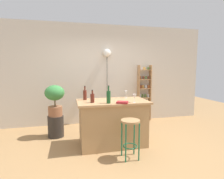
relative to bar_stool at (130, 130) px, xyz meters
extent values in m
plane|color=#A37A4C|center=(-0.16, 0.36, -0.51)|extent=(12.00, 12.00, 0.00)
cube|color=beige|center=(-0.16, 2.31, 0.89)|extent=(6.40, 0.10, 2.80)
cube|color=#A87F51|center=(-0.16, 0.66, -0.07)|extent=(1.31, 0.72, 0.88)
cube|color=tan|center=(-0.16, 0.66, 0.39)|extent=(1.43, 0.79, 0.04)
cylinder|color=#196642|center=(-0.12, -0.12, -0.18)|extent=(0.02, 0.02, 0.66)
cylinder|color=#196642|center=(0.12, -0.12, -0.18)|extent=(0.02, 0.02, 0.66)
cylinder|color=#196642|center=(-0.12, 0.12, -0.18)|extent=(0.02, 0.02, 0.66)
cylinder|color=#196642|center=(0.12, 0.12, -0.18)|extent=(0.02, 0.02, 0.66)
torus|color=#196642|center=(0.00, 0.00, -0.29)|extent=(0.25, 0.25, 0.02)
cylinder|color=#A87F51|center=(0.00, 0.00, 0.16)|extent=(0.33, 0.33, 0.03)
cube|color=tan|center=(1.00, 2.15, 0.32)|extent=(0.02, 0.18, 1.67)
cube|color=tan|center=(1.37, 2.15, 0.32)|extent=(0.02, 0.18, 1.67)
cube|color=tan|center=(1.19, 2.15, -0.37)|extent=(0.35, 0.18, 0.02)
cylinder|color=#4C7033|center=(1.04, 2.14, -0.32)|extent=(0.05, 0.05, 0.08)
cylinder|color=brown|center=(1.11, 2.14, -0.32)|extent=(0.05, 0.05, 0.08)
cylinder|color=silver|center=(1.18, 2.15, -0.32)|extent=(0.05, 0.05, 0.08)
cylinder|color=brown|center=(1.25, 2.16, -0.32)|extent=(0.05, 0.05, 0.08)
cylinder|color=#4C7033|center=(1.33, 2.15, -0.32)|extent=(0.05, 0.05, 0.08)
cube|color=tan|center=(1.19, 2.15, -0.10)|extent=(0.35, 0.18, 0.02)
cylinder|color=#4C7033|center=(1.08, 2.14, -0.05)|extent=(0.06, 0.06, 0.07)
cylinder|color=#4C7033|center=(1.18, 2.14, -0.05)|extent=(0.06, 0.06, 0.07)
cylinder|color=beige|center=(1.30, 2.14, -0.05)|extent=(0.06, 0.06, 0.07)
cube|color=tan|center=(1.19, 2.15, 0.18)|extent=(0.35, 0.18, 0.02)
cylinder|color=silver|center=(1.06, 2.14, 0.24)|extent=(0.05, 0.05, 0.10)
cylinder|color=#4C7033|center=(1.13, 2.14, 0.24)|extent=(0.05, 0.05, 0.10)
cylinder|color=#4C7033|center=(1.23, 2.16, 0.24)|extent=(0.05, 0.05, 0.10)
cylinder|color=silver|center=(1.32, 2.14, 0.24)|extent=(0.05, 0.05, 0.10)
cube|color=tan|center=(1.19, 2.15, 0.46)|extent=(0.35, 0.18, 0.02)
cylinder|color=brown|center=(1.06, 2.14, 0.52)|extent=(0.07, 0.07, 0.10)
cylinder|color=#AD7A38|center=(1.14, 2.14, 0.52)|extent=(0.07, 0.07, 0.10)
cylinder|color=silver|center=(1.24, 2.15, 0.52)|extent=(0.07, 0.07, 0.10)
cylinder|color=#994C23|center=(1.33, 2.15, 0.52)|extent=(0.07, 0.07, 0.10)
cube|color=tan|center=(1.19, 2.15, 0.74)|extent=(0.35, 0.18, 0.02)
cylinder|color=#994C23|center=(1.05, 2.14, 0.79)|extent=(0.05, 0.05, 0.08)
cylinder|color=brown|center=(1.15, 2.15, 0.79)|extent=(0.05, 0.05, 0.08)
cylinder|color=#4C7033|center=(1.23, 2.15, 0.79)|extent=(0.05, 0.05, 0.08)
cylinder|color=brown|center=(1.32, 2.15, 0.79)|extent=(0.05, 0.05, 0.08)
cube|color=tan|center=(1.19, 2.15, 1.01)|extent=(0.35, 0.18, 0.02)
cylinder|color=silver|center=(1.07, 2.14, 1.06)|extent=(0.06, 0.06, 0.07)
cylinder|color=gold|center=(1.18, 2.15, 1.06)|extent=(0.06, 0.06, 0.07)
cylinder|color=#4C7033|center=(1.30, 2.15, 1.06)|extent=(0.06, 0.06, 0.07)
cylinder|color=#2D2823|center=(-1.33, 1.38, -0.27)|extent=(0.36, 0.36, 0.49)
cylinder|color=#935B3D|center=(-1.33, 1.38, 0.09)|extent=(0.31, 0.31, 0.22)
cylinder|color=brown|center=(-1.33, 1.38, 0.28)|extent=(0.03, 0.03, 0.16)
ellipsoid|color=#387F3D|center=(-1.33, 1.38, 0.51)|extent=(0.44, 0.39, 0.35)
cylinder|color=#5B2319|center=(-0.58, 0.55, 0.50)|extent=(0.08, 0.08, 0.17)
cylinder|color=#5B2319|center=(-0.58, 0.55, 0.61)|extent=(0.03, 0.03, 0.07)
cylinder|color=black|center=(-0.58, 0.55, 0.65)|extent=(0.03, 0.03, 0.01)
cylinder|color=#5B2319|center=(-0.70, 0.88, 0.51)|extent=(0.07, 0.07, 0.20)
cylinder|color=#5B2319|center=(-0.70, 0.88, 0.65)|extent=(0.03, 0.03, 0.08)
cylinder|color=black|center=(-0.70, 0.88, 0.70)|extent=(0.03, 0.03, 0.01)
cylinder|color=#194C23|center=(-0.30, 0.40, 0.53)|extent=(0.08, 0.08, 0.23)
cylinder|color=#194C23|center=(-0.30, 0.40, 0.69)|extent=(0.03, 0.03, 0.09)
cylinder|color=black|center=(-0.30, 0.40, 0.74)|extent=(0.03, 0.03, 0.01)
cylinder|color=silver|center=(0.21, 0.37, 0.41)|extent=(0.06, 0.06, 0.00)
cylinder|color=silver|center=(0.21, 0.37, 0.45)|extent=(0.01, 0.01, 0.07)
cone|color=silver|center=(0.21, 0.37, 0.53)|extent=(0.07, 0.07, 0.08)
cylinder|color=silver|center=(0.21, 0.91, 0.41)|extent=(0.06, 0.06, 0.00)
cylinder|color=silver|center=(0.21, 0.91, 0.45)|extent=(0.01, 0.01, 0.07)
cone|color=silver|center=(0.21, 0.91, 0.53)|extent=(0.07, 0.07, 0.08)
cube|color=maroon|center=(-0.04, 0.34, 0.43)|extent=(0.26, 0.23, 0.03)
cylinder|color=black|center=(0.06, 2.20, 0.49)|extent=(0.01, 0.01, 2.00)
sphere|color=white|center=(0.06, 2.20, 1.49)|extent=(0.22, 0.22, 0.22)
camera|label=1|loc=(-1.03, -2.91, 1.08)|focal=29.30mm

